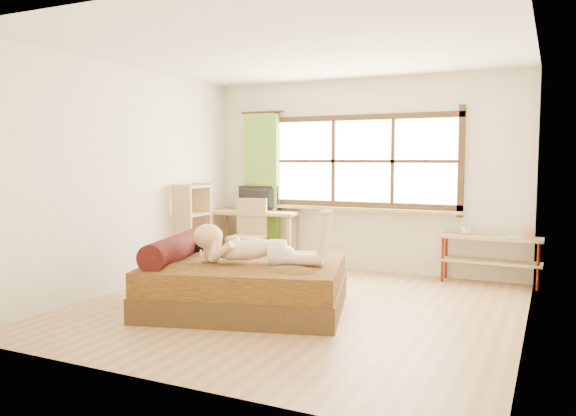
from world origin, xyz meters
The scene contains 18 objects.
floor centered at (0.00, 0.00, 0.00)m, with size 4.50×4.50×0.00m, color #9E754C.
ceiling centered at (0.00, 0.00, 2.70)m, with size 4.50×4.50×0.00m, color white.
wall_back centered at (0.00, 2.25, 1.35)m, with size 4.50×4.50×0.00m, color silver.
wall_front centered at (0.00, -2.25, 1.35)m, with size 4.50×4.50×0.00m, color silver.
wall_left centered at (-2.25, 0.00, 1.35)m, with size 4.50×4.50×0.00m, color silver.
wall_right centered at (2.25, 0.00, 1.35)m, with size 4.50×4.50×0.00m, color silver.
window centered at (0.00, 2.22, 1.51)m, with size 2.80×0.16×1.46m.
curtain centered at (-1.55, 2.13, 1.15)m, with size 0.55×0.10×2.20m, color #4F7C21.
bed centered at (-0.51, -0.27, 0.27)m, with size 2.37×2.09×0.76m.
woman centered at (-0.31, -0.31, 0.80)m, with size 1.41×0.40×0.60m, color beige, non-canonical shape.
kitten centered at (-1.18, -0.16, 0.62)m, with size 0.30×0.12×0.24m, color black, non-canonical shape.
desk centered at (-1.56, 1.95, 0.70)m, with size 1.37×0.77×0.81m.
monitor centered at (-1.56, 2.00, 0.99)m, with size 0.64×0.08×0.37m, color black.
chair centered at (-1.47, 1.59, 0.57)m, with size 0.51×0.51×1.02m.
pipe_shelf centered at (1.76, 2.07, 0.45)m, with size 1.23×0.32×0.70m.
cup centered at (1.44, 2.07, 0.67)m, with size 0.14×0.14×0.11m, color gray.
book centered at (1.94, 2.07, 0.62)m, with size 0.16×0.21×0.02m, color gray.
bookshelf centered at (-2.08, 1.07, 0.63)m, with size 0.32×0.55×1.23m.
Camera 1 is at (2.45, -5.34, 1.58)m, focal length 35.00 mm.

